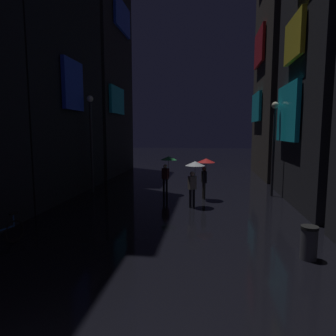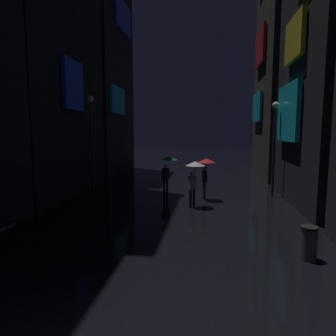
# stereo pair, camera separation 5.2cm
# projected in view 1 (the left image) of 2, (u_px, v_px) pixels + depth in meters

# --- Properties ---
(building_left_far) EXTENTS (4.25, 7.62, 18.13)m
(building_left_far) POSITION_uv_depth(u_px,v_px,m) (96.00, 62.00, 24.17)
(building_left_far) COLOR #232328
(building_left_far) RESTS_ON ground
(building_right_far) EXTENTS (4.25, 7.57, 19.65)m
(building_right_far) POSITION_uv_depth(u_px,v_px,m) (290.00, 45.00, 22.14)
(building_right_far) COLOR #2D2826
(building_right_far) RESTS_ON ground
(pedestrian_near_crossing_clear) EXTENTS (0.90, 0.90, 2.12)m
(pedestrian_near_crossing_clear) POSITION_uv_depth(u_px,v_px,m) (194.00, 171.00, 13.67)
(pedestrian_near_crossing_clear) COLOR black
(pedestrian_near_crossing_clear) RESTS_ON ground
(pedestrian_midstreet_left_green) EXTENTS (0.90, 0.90, 2.12)m
(pedestrian_midstreet_left_green) POSITION_uv_depth(u_px,v_px,m) (167.00, 164.00, 16.46)
(pedestrian_midstreet_left_green) COLOR black
(pedestrian_midstreet_left_green) RESTS_ON ground
(pedestrian_far_right_red) EXTENTS (0.90, 0.90, 2.12)m
(pedestrian_far_right_red) POSITION_uv_depth(u_px,v_px,m) (205.00, 167.00, 15.18)
(pedestrian_far_right_red) COLOR #38332D
(pedestrian_far_right_red) RESTS_ON ground
(streetlamp_right_far) EXTENTS (0.36, 0.36, 5.01)m
(streetlamp_right_far) POSITION_uv_depth(u_px,v_px,m) (274.00, 137.00, 15.79)
(streetlamp_right_far) COLOR #2D2D33
(streetlamp_right_far) RESTS_ON ground
(streetlamp_left_far) EXTENTS (0.36, 0.36, 5.46)m
(streetlamp_left_far) POSITION_uv_depth(u_px,v_px,m) (91.00, 132.00, 16.86)
(streetlamp_left_far) COLOR #2D2D33
(streetlamp_left_far) RESTS_ON ground
(trash_bin) EXTENTS (0.46, 0.46, 0.93)m
(trash_bin) POSITION_uv_depth(u_px,v_px,m) (309.00, 243.00, 8.15)
(trash_bin) COLOR #3F3F47
(trash_bin) RESTS_ON ground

